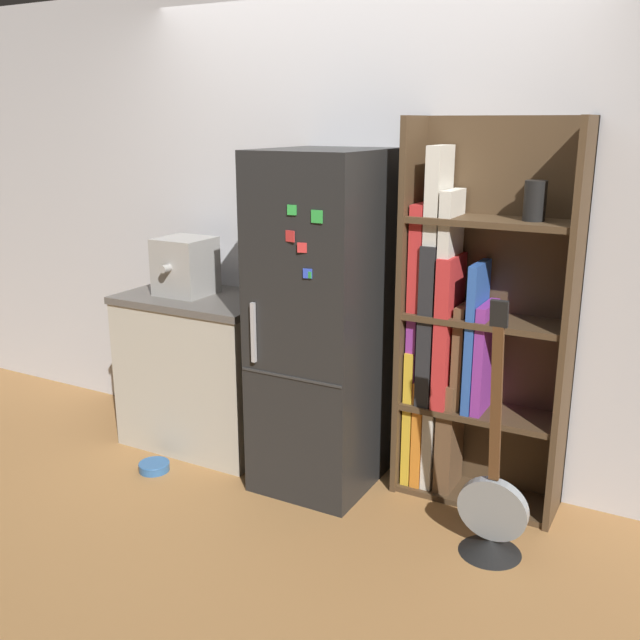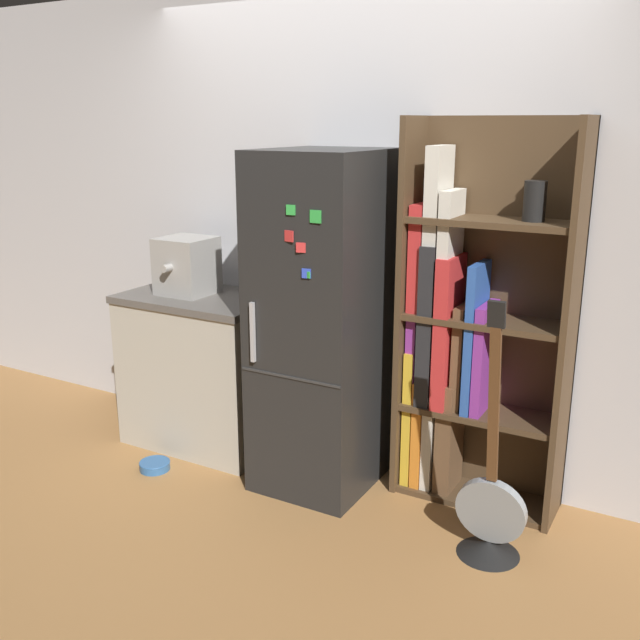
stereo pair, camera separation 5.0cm
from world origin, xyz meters
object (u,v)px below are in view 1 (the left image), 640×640
(refrigerator, at_px, (324,323))
(guitar, at_px, (492,518))
(pet_bowl, at_px, (154,466))
(bookshelf, at_px, (465,334))
(espresso_machine, at_px, (185,266))

(refrigerator, distance_m, guitar, 1.25)
(refrigerator, relative_size, guitar, 1.45)
(refrigerator, xyz_separation_m, pet_bowl, (-0.86, -0.40, -0.84))
(refrigerator, height_order, bookshelf, bookshelf)
(bookshelf, bearing_deg, espresso_machine, -174.53)
(refrigerator, xyz_separation_m, bookshelf, (0.68, 0.21, -0.01))
(refrigerator, bearing_deg, pet_bowl, -155.19)
(refrigerator, bearing_deg, guitar, -15.53)
(guitar, height_order, pet_bowl, guitar)
(refrigerator, distance_m, bookshelf, 0.71)
(guitar, bearing_deg, espresso_machine, 170.33)
(refrigerator, relative_size, espresso_machine, 5.08)
(guitar, distance_m, pet_bowl, 1.86)
(bookshelf, xyz_separation_m, espresso_machine, (-1.61, -0.15, 0.21))
(espresso_machine, xyz_separation_m, guitar, (1.93, -0.33, -0.90))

